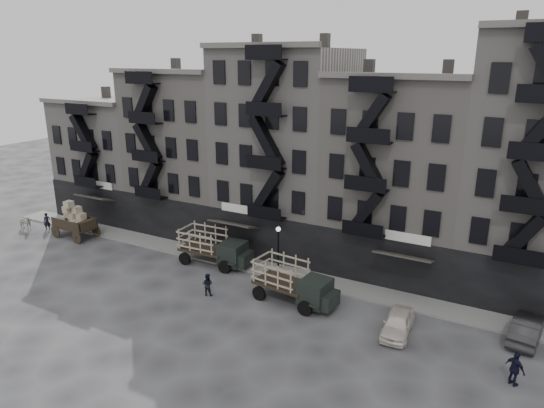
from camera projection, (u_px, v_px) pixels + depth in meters
The scene contains 16 objects.
ground at pixel (227, 284), 36.41m from camera, with size 140.00×140.00×0.00m, color #38383A.
sidewalk at pixel (252, 265), 39.54m from camera, with size 55.00×2.50×0.15m, color slate.
building_west at pixel (121, 157), 52.03m from camera, with size 10.00×11.35×13.20m.
building_midwest at pixel (195, 152), 47.01m from camera, with size 10.00×11.35×16.20m.
building_center at pixel (287, 151), 42.14m from camera, with size 10.00×11.35×18.20m.
building_mideast at pixel (401, 175), 37.87m from camera, with size 10.00×11.35×16.20m.
lamp_post at pixel (278, 246), 36.40m from camera, with size 0.36×0.36×4.28m.
horse at pixel (24, 223), 47.47m from camera, with size 0.79×1.74×1.47m, color #B8B4A8.
wagon at pixel (73, 216), 45.30m from camera, with size 4.32×2.47×3.57m.
stake_truck_west at pixel (214, 244), 39.45m from camera, with size 6.16×2.79×3.03m.
stake_truck_east at pixel (293, 279), 33.36m from camera, with size 6.18×3.00×3.00m.
car_east at pixel (398, 323), 29.85m from camera, with size 1.61×4.00×1.36m, color silver.
car_far at pixel (527, 328), 29.17m from camera, with size 1.56×4.48×1.48m, color black.
pedestrian_west at pixel (47, 222), 47.44m from camera, with size 0.63×0.42×1.74m, color black.
pedestrian_mid at pixel (208, 284), 34.56m from camera, with size 0.81×0.63×1.66m, color black.
policeman at pixel (515, 369), 25.04m from camera, with size 1.14×0.48×1.95m, color black.
Camera 1 is at (18.79, -27.34, 16.53)m, focal length 32.00 mm.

